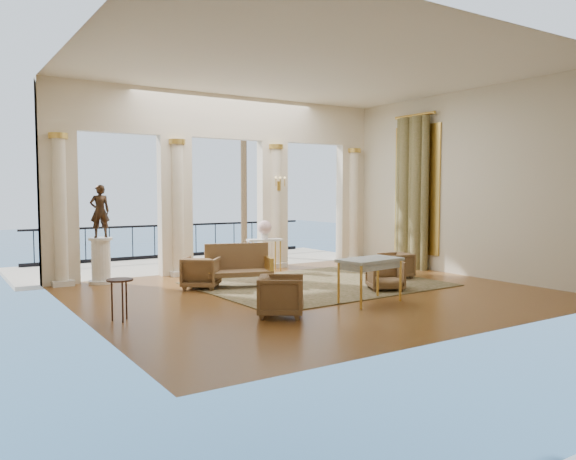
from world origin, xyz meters
TOP-DOWN VIEW (x-y plane):
  - floor at (0.00, 0.00)m, footprint 9.00×9.00m
  - room_walls at (0.00, -1.12)m, footprint 9.00×9.00m
  - arcade at (-0.00, 3.82)m, footprint 9.00×0.56m
  - terrace at (0.00, 5.80)m, footprint 10.00×3.60m
  - balustrade at (0.00, 7.40)m, footprint 9.00×0.06m
  - palm_tree at (2.00, 6.60)m, footprint 2.00×2.00m
  - curtain at (4.28, 1.50)m, footprint 0.33×1.40m
  - window_frame at (4.47, 1.50)m, footprint 0.04×1.60m
  - wall_sconce at (1.40, 3.51)m, footprint 0.30×0.11m
  - rug at (0.69, 0.75)m, footprint 5.19×4.11m
  - armchair_a at (-1.67, -1.47)m, footprint 0.97×0.99m
  - armchair_b at (1.44, -0.60)m, footprint 0.90×0.88m
  - armchair_c at (2.75, 0.46)m, footprint 0.69×0.73m
  - armchair_d at (-1.69, 1.68)m, footprint 1.00×0.99m
  - settee at (-0.92, 1.46)m, footprint 1.51×0.97m
  - game_table at (0.31, -1.41)m, footprint 1.28×0.81m
  - pedestal at (-3.30, 3.50)m, footprint 0.56×0.56m
  - statue at (-3.30, 3.50)m, footprint 0.44×0.30m
  - console_table at (0.67, 3.05)m, footprint 0.95×0.56m
  - urn at (0.67, 3.05)m, footprint 0.36×0.36m
  - side_table at (-4.00, -0.37)m, footprint 0.42×0.42m

SIDE VIEW (x-z plane):
  - terrace at x=0.00m, z-range -0.10..0.00m
  - floor at x=0.00m, z-range 0.00..0.00m
  - rug at x=0.69m, z-range 0.00..0.02m
  - armchair_c at x=2.75m, z-range 0.00..0.67m
  - armchair_b at x=1.44m, z-range 0.00..0.71m
  - armchair_a at x=-1.67m, z-range 0.00..0.75m
  - armchair_d at x=-1.69m, z-range 0.00..0.75m
  - balustrade at x=0.00m, z-range -0.11..0.92m
  - settee at x=-0.92m, z-range -0.01..0.92m
  - pedestal at x=-3.30m, z-range -0.02..1.01m
  - side_table at x=-4.00m, z-range 0.24..0.92m
  - console_table at x=0.67m, z-range 0.28..1.12m
  - game_table at x=0.31m, z-range 0.33..1.15m
  - urn at x=0.67m, z-range 0.88..1.35m
  - statue at x=-3.30m, z-range 1.03..2.21m
  - curtain at x=4.28m, z-range -0.03..4.06m
  - window_frame at x=4.47m, z-range 0.40..3.80m
  - wall_sconce at x=1.40m, z-range 2.06..2.40m
  - arcade at x=0.00m, z-range 0.33..4.83m
  - room_walls at x=0.00m, z-range -1.62..7.38m
  - palm_tree at x=2.00m, z-range 1.84..6.34m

